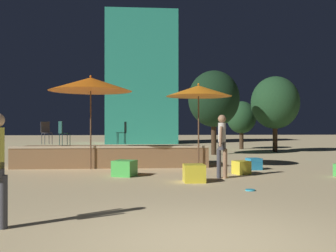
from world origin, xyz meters
name	(u,v)px	position (x,y,z in m)	size (l,w,h in m)	color
ground_plane	(202,243)	(0.00, 0.00, 0.00)	(120.00, 120.00, 0.00)	#D1B784
wooden_deck	(113,156)	(-1.85, 9.95, 0.37)	(7.21, 2.31, 0.82)	olive
patio_umbrella_0	(91,84)	(-2.55, 8.71, 3.04)	(2.96, 2.96, 3.37)	brown
patio_umbrella_1	(199,91)	(1.35, 8.67, 2.83)	(2.41, 2.41, 3.11)	brown
cube_seat_0	(254,164)	(3.24, 8.13, 0.20)	(0.52, 0.52, 0.41)	#2D9EDB
cube_seat_1	(124,168)	(-1.27, 6.75, 0.24)	(0.81, 0.81, 0.49)	#4CC651
cube_seat_3	(194,173)	(0.69, 5.36, 0.24)	(0.58, 0.58, 0.49)	yellow
cube_seat_4	(241,167)	(2.46, 6.95, 0.21)	(0.59, 0.59, 0.42)	yellow
person_0	(222,143)	(1.63, 6.06, 1.06)	(0.31, 0.53, 1.88)	#3F3F47
bistro_chair_0	(123,130)	(-1.46, 10.54, 1.37)	(0.42, 0.42, 0.90)	#1E4C47
bistro_chair_1	(62,131)	(-3.70, 9.47, 1.37)	(0.47, 0.47, 0.90)	#1E4C47
bistro_chair_2	(46,131)	(-4.53, 10.37, 1.37)	(0.48, 0.48, 0.90)	#47474C
frisbee_disc	(250,190)	(1.82, 3.87, 0.02)	(0.23, 0.23, 0.03)	#33B2D8
background_tree_0	(241,118)	(6.09, 19.93, 2.13)	(1.97, 1.97, 3.23)	#3D2B1C
background_tree_1	(275,103)	(7.27, 16.85, 2.94)	(2.84, 2.84, 4.51)	#3D2B1C
background_tree_2	(214,99)	(3.21, 15.06, 3.01)	(2.76, 2.76, 4.55)	#3D2B1C
distant_building	(142,79)	(-0.58, 29.18, 5.82)	(6.26, 4.40, 11.63)	teal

